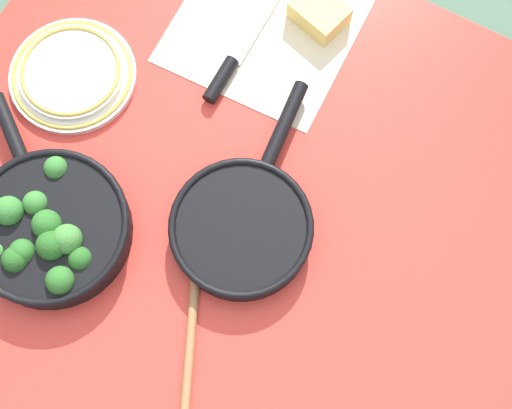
# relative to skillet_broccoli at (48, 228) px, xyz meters

# --- Properties ---
(ground_plane) EXTENTS (14.00, 14.00, 0.00)m
(ground_plane) POSITION_rel_skillet_broccoli_xyz_m (0.26, 0.19, -0.79)
(ground_plane) COLOR #51755B
(dining_table_red) EXTENTS (1.14, 0.97, 0.76)m
(dining_table_red) POSITION_rel_skillet_broccoli_xyz_m (0.26, 0.19, -0.12)
(dining_table_red) COLOR red
(dining_table_red) RESTS_ON ground_plane
(skillet_broccoli) EXTENTS (0.33, 0.28, 0.08)m
(skillet_broccoli) POSITION_rel_skillet_broccoli_xyz_m (0.00, 0.00, 0.00)
(skillet_broccoli) COLOR black
(skillet_broccoli) RESTS_ON dining_table_red
(skillet_eggs) EXTENTS (0.23, 0.38, 0.05)m
(skillet_eggs) POSITION_rel_skillet_broccoli_xyz_m (0.26, 0.15, -0.01)
(skillet_eggs) COLOR black
(skillet_eggs) RESTS_ON dining_table_red
(wooden_spoon) EXTENTS (0.19, 0.35, 0.02)m
(wooden_spoon) POSITION_rel_skillet_broccoli_xyz_m (0.25, 0.02, -0.02)
(wooden_spoon) COLOR #996B42
(wooden_spoon) RESTS_ON dining_table_red
(parchment_sheet) EXTENTS (0.32, 0.32, 0.00)m
(parchment_sheet) POSITION_rel_skillet_broccoli_xyz_m (0.12, 0.50, -0.03)
(parchment_sheet) COLOR beige
(parchment_sheet) RESTS_ON dining_table_red
(grater_knife) EXTENTS (0.03, 0.27, 0.02)m
(grater_knife) POSITION_rel_skillet_broccoli_xyz_m (0.10, 0.41, -0.02)
(grater_knife) COLOR silver
(grater_knife) RESTS_ON dining_table_red
(cheese_block) EXTENTS (0.11, 0.09, 0.04)m
(cheese_block) POSITION_rel_skillet_broccoli_xyz_m (0.19, 0.55, -0.01)
(cheese_block) COLOR #EACC66
(cheese_block) RESTS_ON dining_table_red
(dinner_plate_stack) EXTENTS (0.22, 0.22, 0.03)m
(dinner_plate_stack) POSITION_rel_skillet_broccoli_xyz_m (-0.12, 0.25, -0.02)
(dinner_plate_stack) COLOR white
(dinner_plate_stack) RESTS_ON dining_table_red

